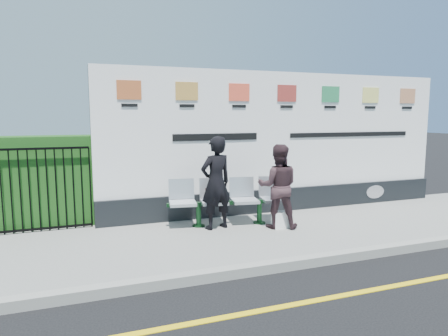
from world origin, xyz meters
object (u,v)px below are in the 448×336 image
object	(u,v)px
woman_left	(216,183)
billboard	(284,151)
bench	(229,212)
woman_right	(278,186)

from	to	relation	value
woman_left	billboard	bearing A→B (deg)	-168.21
bench	woman_right	size ratio (longest dim) A/B	1.45
bench	billboard	bearing A→B (deg)	35.19
woman_left	woman_right	bearing A→B (deg)	149.84
billboard	bench	world-z (taller)	billboard
bench	woman_right	world-z (taller)	woman_right
billboard	bench	xyz separation A→B (m)	(-1.57, -0.75, -1.06)
billboard	woman_left	xyz separation A→B (m)	(-1.89, -0.90, -0.44)
woman_right	billboard	bearing A→B (deg)	-98.01
billboard	woman_left	bearing A→B (deg)	-154.43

